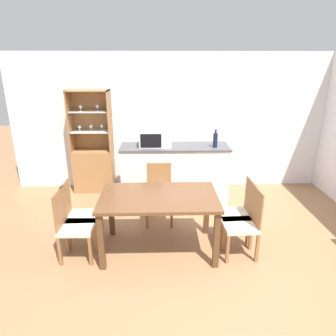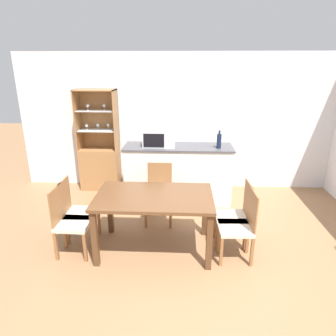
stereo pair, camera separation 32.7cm
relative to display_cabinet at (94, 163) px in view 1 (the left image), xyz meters
The scene contains 12 objects.
ground_plane 3.09m from the display_cabinet, 52.46° to the right, with size 18.00×18.00×0.00m, color #936B47.
wall_back 2.00m from the display_cabinet, ahead, with size 6.80×0.06×2.55m.
kitchen_counter 1.60m from the display_cabinet, 18.19° to the right, with size 1.86×0.61×1.00m.
display_cabinet is the anchor object (origin of this frame).
dining_table 2.39m from the display_cabinet, 58.55° to the right, with size 1.47×0.90×0.77m.
dining_chair_side_right_near 3.17m from the display_cabinet, 43.28° to the right, with size 0.42×0.42×0.90m.
dining_chair_side_left_far 1.92m from the display_cabinet, 84.35° to the right, with size 0.42×0.42×0.90m.
dining_chair_head_far 1.78m from the display_cabinet, 45.48° to the right, with size 0.41×0.41×0.90m.
dining_chair_side_right_far 2.99m from the display_cabinet, 39.52° to the right, with size 0.42×0.42×0.90m.
dining_chair_side_left_near 2.18m from the display_cabinet, 85.04° to the right, with size 0.42×0.42×0.90m.
microwave 1.42m from the display_cabinet, 22.59° to the right, with size 0.54×0.36×0.27m.
wine_bottle 2.35m from the display_cabinet, 15.33° to the right, with size 0.08×0.08×0.30m.
Camera 1 is at (-0.58, -3.05, 2.33)m, focal length 32.00 mm.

